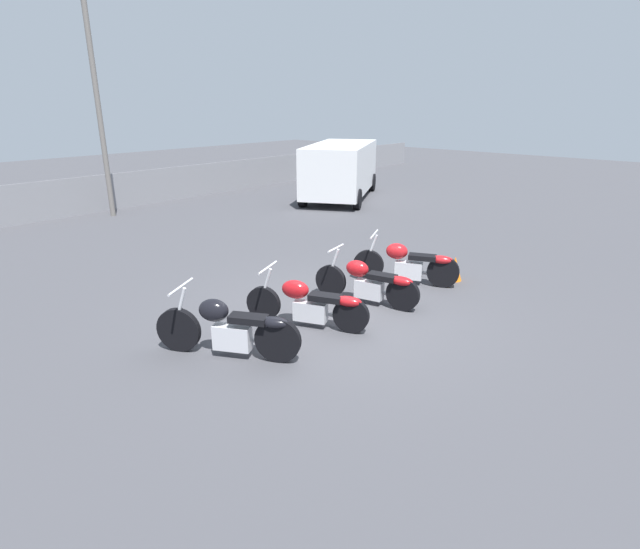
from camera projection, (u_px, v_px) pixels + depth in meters
ground_plane at (336, 314)px, 8.65m from camera, size 60.00×60.00×0.00m
fence_back at (57, 199)px, 15.56m from camera, size 40.00×0.04×1.21m
light_pole_right at (95, 82)px, 14.81m from camera, size 0.70×0.35×6.76m
motorcycle_slot_0 at (230, 328)px, 7.09m from camera, size 1.20×1.96×1.04m
motorcycle_slot_1 at (309, 304)px, 8.07m from camera, size 1.02×1.99×0.96m
motorcycle_slot_2 at (368, 283)px, 9.01m from camera, size 0.70×2.01×0.97m
motorcycle_slot_3 at (408, 264)px, 9.99m from camera, size 1.08×1.98×1.00m
parked_van at (341, 168)px, 18.72m from camera, size 5.42×4.20×2.02m
traffic_cone_near at (455, 269)px, 10.24m from camera, size 0.31×0.31×0.50m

